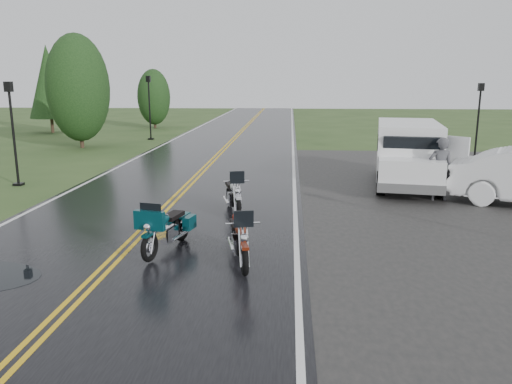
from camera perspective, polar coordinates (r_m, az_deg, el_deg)
ground at (r=11.24m, az=-15.22°, el=-6.99°), size 120.00×120.00×0.00m
road at (r=20.64m, az=-6.26°, el=2.27°), size 8.00×100.00×0.04m
motorcycle_red at (r=9.44m, az=-1.34°, el=-6.37°), size 1.18×2.20×1.23m
motorcycle_teal at (r=10.37m, az=-12.13°, el=-4.93°), size 1.21×2.18×1.22m
motorcycle_silver at (r=13.22m, az=-2.09°, el=-0.74°), size 1.31×2.29×1.28m
van_white at (r=16.66m, az=14.22°, el=3.43°), size 3.13×6.11×2.29m
person_at_van at (r=16.47m, az=20.28°, el=2.37°), size 0.73×0.48×1.98m
lamp_post_near_left at (r=19.69m, az=-25.98°, el=5.98°), size 0.32×0.32×3.71m
lamp_post_far_left at (r=32.86m, az=-12.07°, el=9.39°), size 0.35×0.35×4.06m
lamp_post_far_right at (r=24.78m, az=24.00°, el=7.18°), size 0.31×0.31×3.64m
tree_left_mid at (r=29.77m, az=-19.60°, el=9.90°), size 3.42×3.42×5.35m
tree_left_far at (r=41.06m, az=-11.57°, el=9.93°), size 2.58×2.58×3.97m
pine_left_far at (r=39.59m, az=-22.56°, el=10.69°), size 2.92×2.92×6.09m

